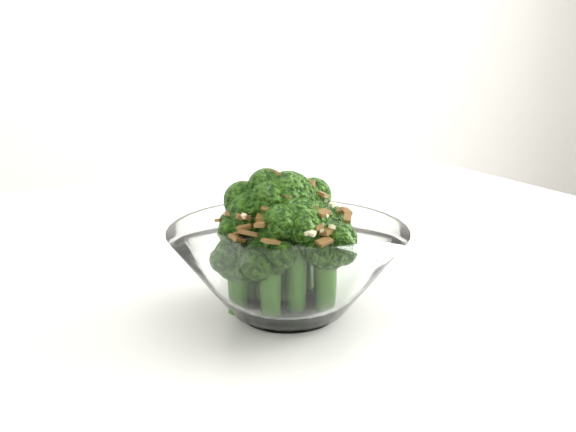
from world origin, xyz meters
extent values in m
cube|color=white|center=(-0.14, 0.14, 0.73)|extent=(1.34, 1.03, 0.04)
cylinder|color=white|center=(0.32, 0.58, 0.35)|extent=(0.04, 0.04, 0.71)
cylinder|color=white|center=(-0.05, 0.00, 0.75)|extent=(0.08, 0.08, 0.01)
cylinder|color=#305E18|center=(-0.05, 0.00, 0.80)|extent=(0.02, 0.02, 0.07)
sphere|color=#2E6012|center=(-0.05, 0.00, 0.84)|extent=(0.04, 0.04, 0.04)
cylinder|color=#305E18|center=(-0.04, 0.02, 0.79)|extent=(0.02, 0.02, 0.07)
sphere|color=#2E6012|center=(-0.04, 0.02, 0.84)|extent=(0.04, 0.04, 0.04)
cylinder|color=#305E18|center=(-0.07, 0.01, 0.79)|extent=(0.02, 0.02, 0.06)
sphere|color=#2E6012|center=(-0.07, 0.01, 0.84)|extent=(0.04, 0.04, 0.04)
cylinder|color=#305E18|center=(-0.05, -0.02, 0.79)|extent=(0.02, 0.02, 0.06)
sphere|color=#2E6012|center=(-0.05, -0.02, 0.83)|extent=(0.04, 0.04, 0.04)
cylinder|color=#305E18|center=(-0.02, 0.00, 0.79)|extent=(0.02, 0.02, 0.05)
sphere|color=#2E6012|center=(-0.02, 0.00, 0.82)|extent=(0.04, 0.04, 0.04)
cylinder|color=#305E18|center=(-0.08, 0.02, 0.78)|extent=(0.02, 0.02, 0.05)
sphere|color=#2E6012|center=(-0.08, 0.02, 0.82)|extent=(0.04, 0.04, 0.04)
cylinder|color=#305E18|center=(-0.03, -0.03, 0.78)|extent=(0.02, 0.02, 0.04)
sphere|color=#2E6012|center=(-0.03, -0.03, 0.81)|extent=(0.04, 0.04, 0.04)
cylinder|color=#305E18|center=(-0.07, -0.02, 0.78)|extent=(0.02, 0.02, 0.04)
sphere|color=#2E6012|center=(-0.07, -0.02, 0.81)|extent=(0.04, 0.04, 0.04)
cylinder|color=#305E18|center=(-0.01, 0.03, 0.78)|extent=(0.02, 0.02, 0.04)
sphere|color=#2E6012|center=(-0.01, 0.03, 0.80)|extent=(0.03, 0.03, 0.03)
cylinder|color=#305E18|center=(-0.09, 0.00, 0.78)|extent=(0.02, 0.02, 0.03)
sphere|color=#2E6012|center=(-0.09, 0.00, 0.80)|extent=(0.04, 0.04, 0.04)
cylinder|color=#305E18|center=(-0.05, 0.04, 0.78)|extent=(0.02, 0.02, 0.04)
sphere|color=#2E6012|center=(-0.05, 0.04, 0.81)|extent=(0.03, 0.03, 0.03)
cylinder|color=#305E18|center=(-0.03, 0.02, 0.79)|extent=(0.02, 0.02, 0.05)
sphere|color=#2E6012|center=(-0.03, 0.02, 0.82)|extent=(0.04, 0.04, 0.04)
cube|color=olive|center=(-0.08, 0.01, 0.84)|extent=(0.01, 0.01, 0.01)
cube|color=olive|center=(-0.08, -0.03, 0.84)|extent=(0.01, 0.01, 0.00)
cube|color=olive|center=(-0.06, 0.01, 0.86)|extent=(0.01, 0.01, 0.01)
cube|color=olive|center=(-0.05, 0.03, 0.85)|extent=(0.01, 0.01, 0.01)
cube|color=olive|center=(-0.07, 0.03, 0.84)|extent=(0.01, 0.01, 0.01)
cube|color=olive|center=(-0.07, 0.02, 0.85)|extent=(0.01, 0.01, 0.01)
cube|color=olive|center=(-0.09, -0.01, 0.83)|extent=(0.01, 0.01, 0.00)
cube|color=olive|center=(-0.05, 0.03, 0.85)|extent=(0.01, 0.01, 0.00)
cube|color=olive|center=(-0.03, 0.05, 0.83)|extent=(0.01, 0.01, 0.00)
cube|color=olive|center=(-0.02, 0.04, 0.83)|extent=(0.01, 0.01, 0.01)
cube|color=olive|center=(-0.09, -0.01, 0.83)|extent=(0.01, 0.01, 0.01)
cube|color=olive|center=(-0.06, 0.03, 0.85)|extent=(0.01, 0.01, 0.01)
cube|color=olive|center=(-0.06, 0.01, 0.85)|extent=(0.01, 0.01, 0.01)
cube|color=olive|center=(-0.02, 0.00, 0.85)|extent=(0.01, 0.01, 0.01)
cube|color=olive|center=(-0.07, 0.02, 0.85)|extent=(0.01, 0.01, 0.00)
cube|color=olive|center=(-0.10, -0.02, 0.83)|extent=(0.01, 0.01, 0.01)
cube|color=olive|center=(-0.08, -0.04, 0.83)|extent=(0.01, 0.01, 0.01)
cube|color=olive|center=(-0.02, -0.03, 0.83)|extent=(0.01, 0.01, 0.01)
cube|color=olive|center=(-0.03, -0.04, 0.83)|extent=(0.01, 0.01, 0.00)
cube|color=olive|center=(-0.03, 0.02, 0.85)|extent=(0.01, 0.01, 0.01)
cube|color=olive|center=(-0.09, -0.01, 0.84)|extent=(0.01, 0.01, 0.00)
cube|color=olive|center=(-0.06, 0.02, 0.85)|extent=(0.01, 0.01, 0.00)
cube|color=olive|center=(-0.04, 0.02, 0.85)|extent=(0.01, 0.01, 0.01)
cube|color=olive|center=(-0.01, -0.02, 0.83)|extent=(0.01, 0.01, 0.01)
cube|color=olive|center=(-0.08, 0.01, 0.84)|extent=(0.01, 0.01, 0.01)
cube|color=olive|center=(-0.06, 0.00, 0.86)|extent=(0.01, 0.01, 0.01)
cube|color=olive|center=(-0.04, -0.02, 0.84)|extent=(0.01, 0.01, 0.01)
cube|color=olive|center=(-0.05, 0.06, 0.82)|extent=(0.01, 0.01, 0.00)
cube|color=olive|center=(-0.05, 0.05, 0.84)|extent=(0.01, 0.01, 0.01)
cube|color=olive|center=(-0.07, -0.02, 0.84)|extent=(0.01, 0.01, 0.01)
cube|color=olive|center=(-0.01, 0.00, 0.83)|extent=(0.01, 0.01, 0.01)
cube|color=olive|center=(-0.01, -0.01, 0.83)|extent=(0.01, 0.01, 0.00)
cube|color=olive|center=(-0.09, -0.02, 0.83)|extent=(0.01, 0.01, 0.01)
cube|color=olive|center=(-0.10, 0.02, 0.83)|extent=(0.01, 0.01, 0.01)
cube|color=olive|center=(-0.07, -0.03, 0.84)|extent=(0.01, 0.01, 0.00)
cube|color=olive|center=(-0.06, 0.01, 0.86)|extent=(0.01, 0.01, 0.01)
cube|color=olive|center=(-0.03, -0.03, 0.84)|extent=(0.01, 0.01, 0.00)
cube|color=olive|center=(-0.09, 0.03, 0.83)|extent=(0.01, 0.01, 0.01)
cube|color=olive|center=(-0.09, 0.01, 0.83)|extent=(0.01, 0.01, 0.01)
cube|color=olive|center=(-0.08, -0.02, 0.84)|extent=(0.01, 0.01, 0.00)
cube|color=olive|center=(-0.04, 0.03, 0.85)|extent=(0.01, 0.01, 0.01)
cube|color=olive|center=(-0.05, 0.02, 0.85)|extent=(0.01, 0.01, 0.01)
cube|color=olive|center=(-0.04, -0.05, 0.82)|extent=(0.01, 0.01, 0.01)
cube|color=olive|center=(-0.06, 0.05, 0.83)|extent=(0.01, 0.01, 0.01)
cube|color=olive|center=(-0.01, 0.03, 0.83)|extent=(0.01, 0.01, 0.00)
cube|color=olive|center=(-0.06, -0.01, 0.85)|extent=(0.01, 0.01, 0.01)
cube|color=olive|center=(-0.04, 0.05, 0.83)|extent=(0.01, 0.01, 0.00)
cube|color=olive|center=(-0.07, 0.01, 0.85)|extent=(0.01, 0.01, 0.01)
cube|color=olive|center=(-0.04, -0.04, 0.83)|extent=(0.01, 0.01, 0.01)
cube|color=olive|center=(-0.03, 0.00, 0.86)|extent=(0.01, 0.01, 0.01)
cube|color=beige|center=(-0.05, -0.04, 0.83)|extent=(0.01, 0.01, 0.00)
cube|color=beige|center=(-0.03, -0.04, 0.83)|extent=(0.01, 0.00, 0.00)
cube|color=beige|center=(-0.07, 0.03, 0.84)|extent=(0.00, 0.00, 0.00)
cube|color=beige|center=(-0.02, -0.01, 0.84)|extent=(0.01, 0.01, 0.00)
cube|color=beige|center=(-0.07, 0.03, 0.84)|extent=(0.00, 0.01, 0.00)
cube|color=beige|center=(-0.08, 0.00, 0.85)|extent=(0.01, 0.01, 0.00)
cube|color=beige|center=(-0.02, 0.05, 0.83)|extent=(0.01, 0.01, 0.01)
cube|color=beige|center=(-0.10, 0.01, 0.83)|extent=(0.00, 0.00, 0.00)
cube|color=beige|center=(-0.04, 0.04, 0.84)|extent=(0.00, 0.00, 0.00)
cube|color=beige|center=(-0.06, -0.03, 0.84)|extent=(0.00, 0.00, 0.00)
cube|color=beige|center=(-0.09, -0.01, 0.84)|extent=(0.01, 0.01, 0.00)
cube|color=beige|center=(-0.06, -0.03, 0.84)|extent=(0.01, 0.01, 0.00)
cube|color=beige|center=(-0.04, -0.04, 0.83)|extent=(0.00, 0.00, 0.00)
cube|color=beige|center=(-0.05, 0.00, 0.86)|extent=(0.01, 0.00, 0.00)
cube|color=beige|center=(0.00, 0.01, 0.83)|extent=(0.00, 0.00, 0.00)
cube|color=beige|center=(-0.05, -0.04, 0.83)|extent=(0.01, 0.01, 0.00)
cube|color=beige|center=(-0.09, 0.01, 0.84)|extent=(0.00, 0.01, 0.01)
cube|color=beige|center=(-0.04, -0.03, 0.84)|extent=(0.00, 0.00, 0.00)
cube|color=beige|center=(-0.05, 0.00, 0.86)|extent=(0.00, 0.00, 0.00)
cube|color=beige|center=(-0.05, -0.02, 0.85)|extent=(0.00, 0.00, 0.00)
cube|color=beige|center=(-0.04, 0.00, 0.86)|extent=(0.00, 0.00, 0.00)
cube|color=beige|center=(-0.08, 0.01, 0.85)|extent=(0.01, 0.01, 0.01)
cube|color=beige|center=(-0.04, 0.01, 0.86)|extent=(0.00, 0.00, 0.00)
cube|color=beige|center=(-0.02, 0.01, 0.84)|extent=(0.00, 0.00, 0.00)
cube|color=beige|center=(-0.03, -0.03, 0.84)|extent=(0.01, 0.01, 0.00)
cube|color=beige|center=(-0.09, 0.01, 0.84)|extent=(0.00, 0.00, 0.00)
cube|color=beige|center=(-0.04, 0.05, 0.83)|extent=(0.00, 0.00, 0.00)
cube|color=beige|center=(-0.09, 0.01, 0.84)|extent=(0.01, 0.01, 0.00)
camera|label=1|loc=(-0.19, -0.45, 0.97)|focal=40.00mm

